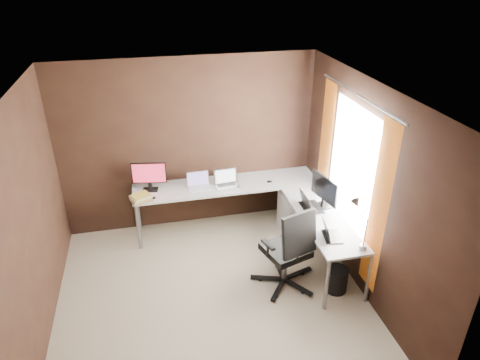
# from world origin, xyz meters

# --- Properties ---
(room) EXTENTS (3.60, 3.60, 2.50)m
(room) POSITION_xyz_m (0.34, 0.07, 1.28)
(room) COLOR #B7A58E
(room) RESTS_ON ground
(desk) EXTENTS (2.65, 2.25, 0.73)m
(desk) POSITION_xyz_m (0.84, 1.04, 0.68)
(desk) COLOR white
(desk) RESTS_ON ground
(drawer_pedestal) EXTENTS (0.42, 0.50, 0.60)m
(drawer_pedestal) POSITION_xyz_m (1.43, 1.15, 0.30)
(drawer_pedestal) COLOR white
(drawer_pedestal) RESTS_ON ground
(monitor_left) EXTENTS (0.47, 0.17, 0.41)m
(monitor_left) POSITION_xyz_m (-0.59, 1.57, 0.96)
(monitor_left) COLOR black
(monitor_left) RESTS_ON desk
(monitor_right) EXTENTS (0.17, 0.52, 0.43)m
(monitor_right) POSITION_xyz_m (1.58, 0.62, 0.98)
(monitor_right) COLOR black
(monitor_right) RESTS_ON desk
(laptop_white) EXTENTS (0.32, 0.23, 0.21)m
(laptop_white) POSITION_xyz_m (0.07, 1.50, 0.78)
(laptop_white) COLOR white
(laptop_white) RESTS_ON desk
(laptop_silver) EXTENTS (0.35, 0.26, 0.22)m
(laptop_silver) POSITION_xyz_m (0.47, 1.47, 0.78)
(laptop_silver) COLOR silver
(laptop_silver) RESTS_ON desk
(laptop_black_big) EXTENTS (0.25, 0.34, 0.23)m
(laptop_black_big) POSITION_xyz_m (1.39, 0.61, 0.78)
(laptop_black_big) COLOR black
(laptop_black_big) RESTS_ON desk
(laptop_black_small) EXTENTS (0.25, 0.32, 0.19)m
(laptop_black_small) POSITION_xyz_m (1.39, -0.05, 0.77)
(laptop_black_small) COLOR black
(laptop_black_small) RESTS_ON desk
(book_stack) EXTENTS (0.32, 0.29, 0.09)m
(book_stack) POSITION_xyz_m (-0.73, 1.30, 0.77)
(book_stack) COLOR #9C7354
(book_stack) RESTS_ON desk
(mouse_left) EXTENTS (0.10, 0.08, 0.03)m
(mouse_left) POSITION_xyz_m (-0.58, 1.30, 0.75)
(mouse_left) COLOR black
(mouse_left) RESTS_ON desk
(mouse_corner) EXTENTS (0.09, 0.07, 0.03)m
(mouse_corner) POSITION_xyz_m (1.09, 1.40, 0.75)
(mouse_corner) COLOR black
(mouse_corner) RESTS_ON desk
(desk_lamp) EXTENTS (0.20, 0.23, 0.62)m
(desk_lamp) POSITION_xyz_m (1.59, -0.29, 1.12)
(desk_lamp) COLOR slate
(desk_lamp) RESTS_ON desk
(office_chair) EXTENTS (0.63, 0.66, 1.12)m
(office_chair) POSITION_xyz_m (0.94, 0.09, 0.33)
(office_chair) COLOR black
(office_chair) RESTS_ON ground
(wastebasket) EXTENTS (0.33, 0.33, 0.31)m
(wastebasket) POSITION_xyz_m (1.50, -0.14, 0.15)
(wastebasket) COLOR black
(wastebasket) RESTS_ON ground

